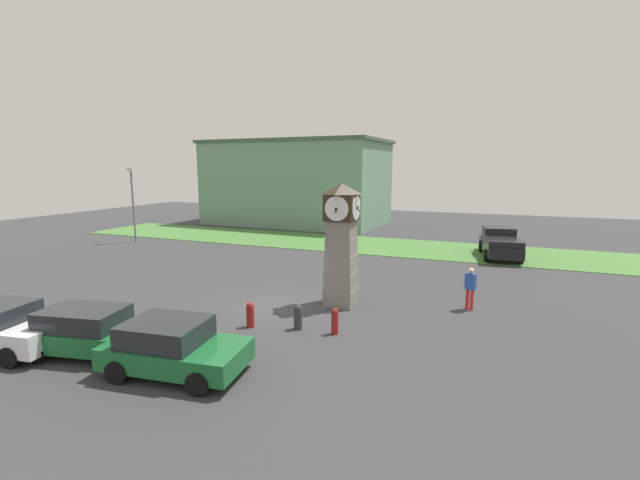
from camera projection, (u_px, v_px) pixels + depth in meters
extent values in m
plane|color=#38383A|center=(276.00, 306.00, 17.96)|extent=(82.11, 82.11, 0.00)
cube|color=gray|center=(341.00, 296.00, 18.13)|extent=(1.22, 1.22, 0.72)
cube|color=gray|center=(341.00, 280.00, 18.00)|extent=(1.17, 1.17, 0.72)
cube|color=gray|center=(341.00, 263.00, 17.88)|extent=(1.13, 1.13, 0.72)
cube|color=gray|center=(341.00, 246.00, 17.76)|extent=(1.08, 1.08, 0.72)
cube|color=gray|center=(342.00, 229.00, 17.63)|extent=(1.04, 1.04, 0.72)
cube|color=#2D2316|center=(342.00, 207.00, 17.48)|extent=(1.21, 1.21, 1.09)
cylinder|color=white|center=(347.00, 206.00, 18.05)|extent=(0.99, 0.04, 0.99)
cube|color=black|center=(347.00, 206.00, 18.08)|extent=(0.06, 0.22, 0.12)
cube|color=black|center=(347.00, 206.00, 18.08)|extent=(0.04, 0.14, 0.37)
cylinder|color=white|center=(337.00, 209.00, 16.91)|extent=(0.99, 0.04, 0.99)
cube|color=black|center=(336.00, 209.00, 16.88)|extent=(0.06, 0.23, 0.08)
cube|color=black|center=(336.00, 209.00, 16.88)|extent=(0.04, 0.28, 0.30)
cylinder|color=white|center=(356.00, 208.00, 17.25)|extent=(0.04, 0.99, 0.99)
cube|color=black|center=(357.00, 208.00, 17.24)|extent=(0.19, 0.06, 0.18)
cube|color=black|center=(357.00, 208.00, 17.24)|extent=(0.26, 0.04, 0.31)
cylinder|color=white|center=(328.00, 207.00, 17.71)|extent=(0.04, 0.99, 0.99)
cube|color=black|center=(327.00, 207.00, 17.72)|extent=(0.22, 0.06, 0.11)
cube|color=black|center=(327.00, 207.00, 17.72)|extent=(0.15, 0.04, 0.36)
pyramid|color=#2D2316|center=(342.00, 189.00, 17.35)|extent=(1.27, 1.27, 0.43)
cylinder|color=maroon|center=(250.00, 317.00, 15.59)|extent=(0.29, 0.29, 0.76)
sphere|color=maroon|center=(250.00, 306.00, 15.51)|extent=(0.26, 0.26, 0.26)
cylinder|color=#333338|center=(298.00, 319.00, 15.38)|extent=(0.30, 0.30, 0.74)
sphere|color=#333338|center=(298.00, 308.00, 15.31)|extent=(0.27, 0.27, 0.27)
cylinder|color=maroon|center=(335.00, 323.00, 14.93)|extent=(0.25, 0.25, 0.78)
sphere|color=maroon|center=(335.00, 312.00, 14.86)|extent=(0.23, 0.23, 0.23)
cube|color=silver|center=(2.00, 332.00, 13.51)|extent=(4.31, 2.52, 0.72)
cylinder|color=black|center=(60.00, 334.00, 14.16)|extent=(0.67, 0.32, 0.64)
cylinder|color=black|center=(10.00, 357.00, 12.43)|extent=(0.67, 0.32, 0.64)
cube|color=#19602D|center=(95.00, 337.00, 13.26)|extent=(4.64, 2.58, 0.61)
cube|color=#1E2328|center=(83.00, 318.00, 13.21)|extent=(2.68, 2.05, 0.59)
cylinder|color=black|center=(150.00, 338.00, 13.86)|extent=(0.67, 0.34, 0.64)
cylinder|color=black|center=(117.00, 360.00, 12.25)|extent=(0.67, 0.34, 0.64)
cylinder|color=black|center=(76.00, 332.00, 14.35)|extent=(0.67, 0.34, 0.64)
cylinder|color=black|center=(36.00, 353.00, 12.74)|extent=(0.67, 0.34, 0.64)
cube|color=#19602D|center=(176.00, 353.00, 12.09)|extent=(4.16, 2.46, 0.62)
cube|color=#1E2328|center=(166.00, 332.00, 12.05)|extent=(2.38, 2.08, 0.62)
cylinder|color=black|center=(231.00, 353.00, 12.72)|extent=(0.66, 0.30, 0.64)
cylinder|color=black|center=(198.00, 384.00, 10.92)|extent=(0.66, 0.30, 0.64)
cylinder|color=black|center=(160.00, 344.00, 13.34)|extent=(0.66, 0.30, 0.64)
cylinder|color=black|center=(117.00, 372.00, 11.54)|extent=(0.66, 0.30, 0.64)
cube|color=black|center=(500.00, 247.00, 27.45)|extent=(2.65, 5.50, 0.70)
cube|color=black|center=(499.00, 233.00, 28.20)|extent=(2.12, 2.08, 0.80)
cube|color=black|center=(503.00, 241.00, 26.35)|extent=(2.36, 3.14, 0.36)
cylinder|color=black|center=(481.00, 246.00, 29.25)|extent=(0.38, 0.83, 0.80)
cylinder|color=black|center=(511.00, 248.00, 28.77)|extent=(0.38, 0.83, 0.80)
cylinder|color=black|center=(487.00, 255.00, 26.22)|extent=(0.38, 0.83, 0.80)
cylinder|color=black|center=(520.00, 257.00, 25.75)|extent=(0.38, 0.83, 0.80)
cylinder|color=red|center=(472.00, 300.00, 17.39)|extent=(0.14, 0.14, 0.87)
cylinder|color=red|center=(467.00, 299.00, 17.53)|extent=(0.14, 0.14, 0.87)
cube|color=#264CA5|center=(471.00, 281.00, 17.33)|extent=(0.46, 0.39, 0.65)
sphere|color=beige|center=(471.00, 271.00, 17.26)|extent=(0.24, 0.24, 0.24)
cylinder|color=slate|center=(133.00, 207.00, 32.60)|extent=(0.14, 0.14, 5.44)
cube|color=silver|center=(131.00, 169.00, 32.12)|extent=(0.50, 0.24, 0.24)
cube|color=gray|center=(297.00, 184.00, 43.67)|extent=(17.57, 10.46, 8.04)
cube|color=#405849|center=(297.00, 142.00, 42.96)|extent=(18.10, 10.78, 0.30)
cube|color=#477A38|center=(371.00, 245.00, 31.70)|extent=(49.27, 6.98, 0.04)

